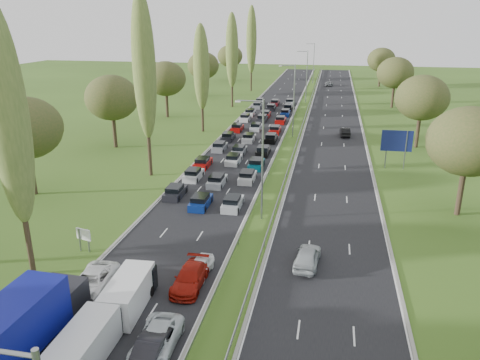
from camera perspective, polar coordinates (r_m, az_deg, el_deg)
The scene contains 23 objects.
ground at distance 82.07m, azimuth 6.54°, elevation 5.58°, with size 260.00×260.00×0.00m, color #36531A.
near_carriageway at distance 85.26m, azimuth 2.14°, elevation 6.20°, with size 10.50×215.00×0.04m, color black.
far_carriageway at distance 84.27m, azimuth 11.29°, elevation 5.69°, with size 10.50×215.00×0.04m, color black.
central_reservation at distance 84.37m, azimuth 6.70°, elevation 6.33°, with size 2.36×215.00×0.32m.
lamp_columns at distance 78.92m, azimuth 6.58°, elevation 9.49°, with size 0.18×140.18×12.00m.
poplar_row at distance 71.61m, azimuth -7.16°, elevation 13.65°, with size 2.80×127.80×22.44m.
woodland_left at distance 71.19m, azimuth -16.58°, elevation 9.16°, with size 8.00×166.00×11.10m.
woodland_right at distance 68.53m, azimuth 22.41°, elevation 8.16°, with size 8.00×153.00×11.10m.
traffic_queue_fill at distance 80.28m, azimuth 1.56°, elevation 5.72°, with size 9.09×68.44×0.80m.
near_car_2 at distance 36.68m, azimuth -17.57°, elevation -11.70°, with size 2.51×5.45×1.51m, color white.
near_car_7 at distance 34.95m, azimuth -13.20°, elevation -12.99°, with size 2.01×4.94×1.43m, color #043644.
near_car_9 at distance 29.27m, azimuth -11.05°, elevation -19.94°, with size 1.53×4.38×1.44m, color black.
near_car_10 at distance 30.06m, azimuth -10.20°, elevation -18.70°, with size 2.36×5.13×1.43m, color silver.
near_car_11 at distance 35.74m, azimuth -6.11°, elevation -11.74°, with size 2.06×5.08×1.47m, color #941209.
near_car_12 at distance 37.18m, azimuth -4.95°, elevation -10.54°, with size 1.53×3.81×1.30m, color white.
far_car_0 at distance 38.66m, azimuth 8.21°, elevation -9.19°, with size 1.88×4.66×1.59m, color #A2A9AB.
far_car_1 at distance 81.96m, azimuth 12.68°, elevation 5.75°, with size 1.52×4.35×1.43m, color black.
far_car_2 at distance 144.42m, azimuth 10.79°, elevation 11.48°, with size 2.17×4.71×1.31m, color slate.
blue_lorry at distance 30.81m, azimuth -25.05°, elevation -16.08°, with size 2.78×10.00×4.22m.
white_van_front at distance 30.11m, azimuth -18.26°, elevation -18.41°, with size 2.19×5.59×2.25m.
white_van_rear at distance 34.03m, azimuth -13.31°, elevation -13.14°, with size 2.19×5.58×2.24m.
info_sign at distance 42.35m, azimuth -18.52°, elevation -6.59°, with size 1.48×0.48×2.10m.
direction_sign at distance 64.96m, azimuth 18.56°, elevation 4.34°, with size 4.00×0.21×5.20m.
Camera 1 is at (10.69, 0.40, 19.01)m, focal length 35.00 mm.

